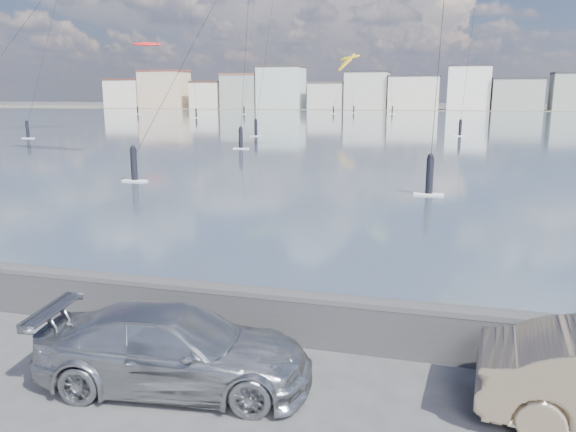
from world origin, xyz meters
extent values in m
plane|color=#333335|center=(0.00, 0.00, 0.00)|extent=(700.00, 700.00, 0.00)
cube|color=#445563|center=(0.00, 91.50, 0.01)|extent=(500.00, 177.00, 0.00)
cube|color=#4C473D|center=(0.00, 200.00, 0.01)|extent=(500.00, 60.00, 0.00)
cube|color=#28282B|center=(0.00, 2.70, 0.45)|extent=(400.00, 0.35, 0.90)
cylinder|color=#28282B|center=(0.00, 2.70, 0.90)|extent=(400.00, 0.36, 0.36)
cube|color=beige|center=(-112.00, 186.00, 5.00)|extent=(14.00, 11.00, 10.00)
cube|color=#562D23|center=(-112.00, 186.00, 10.30)|extent=(14.28, 11.22, 0.60)
cube|color=#CCB293|center=(-96.50, 186.00, 6.50)|extent=(16.00, 12.00, 13.00)
cube|color=brown|center=(-96.50, 186.00, 13.30)|extent=(16.32, 12.24, 0.60)
cube|color=beige|center=(-79.00, 186.00, 4.50)|extent=(11.00, 10.00, 9.00)
cube|color=#562D23|center=(-79.00, 186.00, 9.30)|extent=(11.22, 10.20, 0.60)
cube|color=gray|center=(-66.00, 186.00, 5.75)|extent=(13.00, 11.00, 11.50)
cube|color=brown|center=(-66.00, 186.00, 11.80)|extent=(13.26, 11.22, 0.60)
cube|color=#B7C6BC|center=(-51.50, 186.00, 7.00)|extent=(15.00, 12.00, 14.00)
cube|color=#383330|center=(-51.50, 186.00, 14.30)|extent=(15.30, 12.24, 0.60)
cube|color=beige|center=(-35.00, 186.00, 4.25)|extent=(12.00, 10.00, 8.50)
cube|color=#4C423D|center=(-35.00, 186.00, 8.80)|extent=(12.24, 10.20, 0.60)
cube|color=beige|center=(-21.50, 186.00, 6.00)|extent=(14.00, 11.00, 12.00)
cube|color=#2D2D33|center=(-21.50, 186.00, 12.30)|extent=(14.28, 11.22, 0.60)
cube|color=beige|center=(-6.00, 186.00, 5.25)|extent=(16.00, 13.00, 10.50)
cube|color=#2D2D33|center=(-6.00, 186.00, 10.80)|extent=(16.32, 13.26, 0.60)
cube|color=white|center=(11.00, 186.00, 6.75)|extent=(13.00, 10.00, 13.50)
cube|color=#2D2D33|center=(11.00, 186.00, 13.80)|extent=(13.26, 10.20, 0.60)
cube|color=gray|center=(25.50, 186.00, 4.75)|extent=(15.00, 12.00, 9.50)
cube|color=#2D2D33|center=(25.50, 186.00, 9.80)|extent=(15.30, 12.24, 0.60)
cube|color=gray|center=(41.00, 186.00, 5.50)|extent=(11.00, 9.00, 11.00)
cube|color=#2D2D33|center=(41.00, 186.00, 11.30)|extent=(11.22, 9.18, 0.60)
imported|color=#A2A5A8|center=(0.03, 0.64, 0.65)|extent=(4.66, 2.37, 1.29)
cube|color=white|center=(-16.88, 55.03, 0.05)|extent=(1.40, 0.42, 0.08)
cylinder|color=black|center=(-16.88, 55.03, 0.95)|extent=(0.36, 0.36, 1.70)
sphere|color=black|center=(-16.88, 55.03, 1.85)|extent=(0.28, 0.28, 0.28)
ellipsoid|color=red|center=(-71.62, 129.60, 17.67)|extent=(7.83, 4.26, 1.52)
cube|color=white|center=(-70.04, 120.47, 0.05)|extent=(1.40, 0.42, 0.08)
cylinder|color=black|center=(-70.04, 120.47, 0.95)|extent=(0.36, 0.36, 1.70)
sphere|color=black|center=(-70.04, 120.47, 1.85)|extent=(0.28, 0.28, 0.28)
cylinder|color=black|center=(-70.83, 125.03, 9.49)|extent=(1.61, 9.16, 16.39)
cube|color=white|center=(3.51, 20.15, 0.05)|extent=(1.40, 0.42, 0.08)
cylinder|color=black|center=(3.51, 20.15, 0.95)|extent=(0.36, 0.36, 1.70)
sphere|color=black|center=(3.51, 20.15, 1.85)|extent=(0.28, 0.28, 0.28)
cube|color=white|center=(-46.14, 102.87, 0.05)|extent=(1.40, 0.42, 0.08)
cylinder|color=black|center=(-46.14, 102.87, 0.95)|extent=(0.36, 0.36, 1.70)
sphere|color=black|center=(-46.14, 102.87, 1.85)|extent=(0.28, 0.28, 0.28)
cylinder|color=black|center=(-47.89, 106.03, 18.89)|extent=(3.55, 6.35, 35.18)
cube|color=white|center=(5.87, 61.38, 0.05)|extent=(1.40, 0.42, 0.08)
cylinder|color=black|center=(5.87, 61.38, 0.95)|extent=(0.36, 0.36, 1.70)
sphere|color=black|center=(5.87, 61.38, 1.85)|extent=(0.28, 0.28, 0.28)
cylinder|color=black|center=(6.69, 66.88, 12.85)|extent=(1.68, 11.02, 23.10)
ellipsoid|color=yellow|center=(-23.00, 157.46, 15.09)|extent=(8.12, 6.81, 2.41)
cube|color=white|center=(-19.24, 143.22, 0.05)|extent=(1.40, 0.42, 0.08)
cylinder|color=black|center=(-19.24, 143.22, 0.95)|extent=(0.36, 0.36, 1.70)
sphere|color=black|center=(-19.24, 143.22, 1.85)|extent=(0.28, 0.28, 0.28)
cylinder|color=black|center=(-21.12, 150.34, 8.19)|extent=(3.80, 14.27, 13.81)
cube|color=white|center=(-44.41, 127.54, 0.05)|extent=(1.40, 0.42, 0.08)
cylinder|color=black|center=(-44.41, 127.54, 0.95)|extent=(0.36, 0.36, 1.70)
sphere|color=black|center=(-44.41, 127.54, 1.85)|extent=(0.28, 0.28, 0.28)
cylinder|color=black|center=(-44.54, 133.36, 17.06)|extent=(0.30, 11.67, 31.53)
cylinder|color=black|center=(-20.82, 22.63, 8.42)|extent=(3.59, 11.82, 14.26)
cube|color=white|center=(-13.23, 40.01, 0.05)|extent=(1.40, 0.42, 0.08)
cylinder|color=black|center=(-13.23, 40.01, 0.95)|extent=(0.36, 0.36, 1.70)
sphere|color=black|center=(-13.23, 40.01, 1.85)|extent=(0.28, 0.28, 0.28)
ellipsoid|color=#BF8C19|center=(-22.56, 149.94, 13.46)|extent=(5.82, 8.95, 6.51)
cube|color=white|center=(-23.50, 137.06, 0.05)|extent=(1.40, 0.42, 0.08)
cylinder|color=black|center=(-23.50, 137.06, 0.95)|extent=(0.36, 0.36, 1.70)
sphere|color=black|center=(-23.50, 137.06, 1.85)|extent=(0.28, 0.28, 0.28)
cylinder|color=black|center=(-23.03, 143.50, 7.38)|extent=(0.97, 12.91, 12.18)
cube|color=white|center=(-8.89, 140.29, 0.05)|extent=(1.40, 0.42, 0.08)
cylinder|color=black|center=(-8.89, 140.29, 0.95)|extent=(0.36, 0.36, 1.70)
sphere|color=black|center=(-8.89, 140.29, 1.85)|extent=(0.28, 0.28, 0.28)
cylinder|color=black|center=(-10.46, 143.94, 17.49)|extent=(3.19, 7.32, 32.38)
cube|color=white|center=(-12.27, 20.35, 0.05)|extent=(1.40, 0.42, 0.08)
cylinder|color=black|center=(-12.27, 20.35, 0.95)|extent=(0.36, 0.36, 1.70)
sphere|color=black|center=(-12.27, 20.35, 1.85)|extent=(0.28, 0.28, 0.28)
cylinder|color=black|center=(-11.22, 28.24, 9.31)|extent=(2.14, 15.81, 16.05)
cube|color=white|center=(-40.06, 45.35, 0.05)|extent=(1.40, 0.42, 0.08)
cylinder|color=black|center=(-40.06, 45.35, 0.95)|extent=(0.36, 0.36, 1.70)
sphere|color=black|center=(-40.06, 45.35, 1.85)|extent=(0.28, 0.28, 0.28)
cylinder|color=black|center=(-40.06, 49.84, 10.64)|extent=(0.03, 9.00, 18.70)
camera|label=1|loc=(4.02, -6.98, 4.66)|focal=35.00mm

